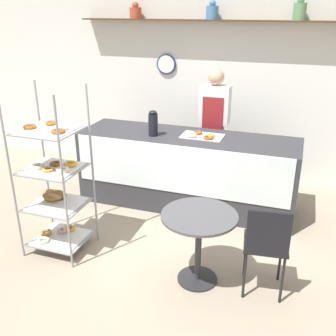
% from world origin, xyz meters
% --- Properties ---
extents(ground_plane, '(14.00, 14.00, 0.00)m').
position_xyz_m(ground_plane, '(0.00, 0.00, 0.00)').
color(ground_plane, gray).
extents(back_wall, '(10.00, 0.30, 2.70)m').
position_xyz_m(back_wall, '(-0.00, 2.34, 1.37)').
color(back_wall, white).
rests_on(back_wall, ground_plane).
extents(display_counter, '(2.75, 0.80, 0.94)m').
position_xyz_m(display_counter, '(0.00, 1.15, 0.47)').
color(display_counter, '#333338').
rests_on(display_counter, ground_plane).
extents(pastry_rack, '(0.61, 0.55, 1.75)m').
position_xyz_m(pastry_rack, '(-1.00, -0.28, 0.73)').
color(pastry_rack, gray).
rests_on(pastry_rack, ground_plane).
extents(person_worker, '(0.40, 0.23, 1.68)m').
position_xyz_m(person_worker, '(0.19, 1.79, 0.93)').
color(person_worker, '#282833').
rests_on(person_worker, ground_plane).
extents(cafe_table, '(0.70, 0.70, 0.71)m').
position_xyz_m(cafe_table, '(0.55, -0.33, 0.54)').
color(cafe_table, '#262628').
rests_on(cafe_table, ground_plane).
extents(cafe_chair, '(0.42, 0.42, 0.90)m').
position_xyz_m(cafe_chair, '(1.16, -0.34, 0.56)').
color(cafe_chair, black).
rests_on(cafe_chair, ground_plane).
extents(coffee_carafe, '(0.12, 0.12, 0.32)m').
position_xyz_m(coffee_carafe, '(-0.41, 1.02, 1.10)').
color(coffee_carafe, black).
rests_on(coffee_carafe, display_counter).
extents(donut_tray_counter, '(0.51, 0.32, 0.05)m').
position_xyz_m(donut_tray_counter, '(0.18, 1.16, 0.96)').
color(donut_tray_counter, silver).
rests_on(donut_tray_counter, display_counter).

